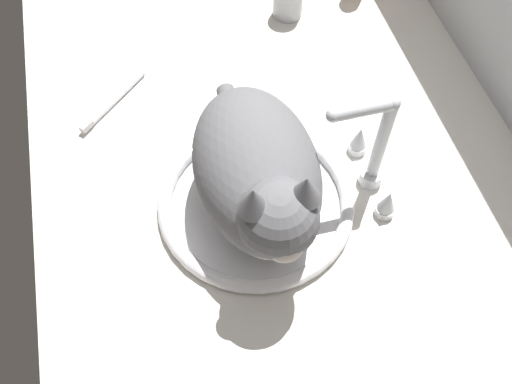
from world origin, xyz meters
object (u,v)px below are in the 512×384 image
at_px(metal_jar, 288,2).
at_px(toothbrush, 112,103).
at_px(sink_basin, 256,202).
at_px(cat, 260,177).
at_px(faucet, 373,153).

height_order(metal_jar, toothbrush, metal_jar).
relative_size(sink_basin, cat, 0.80).
relative_size(sink_basin, toothbrush, 2.42).
distance_m(faucet, toothbrush, 0.48).
relative_size(cat, toothbrush, 3.04).
bearing_deg(toothbrush, metal_jar, 112.97).
bearing_deg(cat, sink_basin, -179.98).
xyz_separation_m(sink_basin, metal_jar, (-0.43, 0.18, 0.02)).
height_order(sink_basin, faucet, faucet).
distance_m(cat, metal_jar, 0.50).
bearing_deg(toothbrush, cat, 34.63).
bearing_deg(cat, toothbrush, -145.37).
bearing_deg(cat, faucet, 96.38).
bearing_deg(faucet, toothbrush, -124.90).
bearing_deg(metal_jar, faucet, 1.50).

